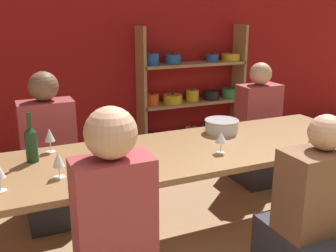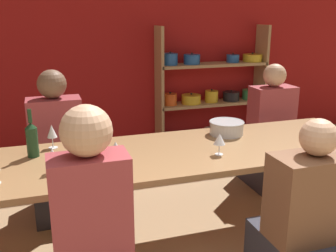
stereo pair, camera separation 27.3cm
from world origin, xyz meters
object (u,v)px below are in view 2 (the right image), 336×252
person_far_b (58,163)px  wine_glass_white_a (52,132)px  wine_glass_white_b (100,125)px  person_near_c (306,246)px  wine_glass_red_a (323,129)px  wine_glass_empty_a (116,148)px  shelf_unit (212,99)px  mixing_bowl (227,127)px  wine_glass_white_d (220,140)px  person_far_a (270,142)px  dining_table (172,161)px  wine_bottle_green (32,139)px  wine_glass_white_c (52,156)px

person_far_b → wine_glass_white_a: bearing=85.3°
wine_glass_white_b → person_near_c: (0.94, -1.20, -0.45)m
wine_glass_red_a → wine_glass_empty_a: (-1.47, 0.08, -0.01)m
shelf_unit → mixing_bowl: 2.06m
mixing_bowl → wine_glass_white_d: size_ratio=1.85×
wine_glass_empty_a → wine_glass_white_b: size_ratio=0.88×
person_far_a → dining_table: bearing=30.6°
dining_table → wine_glass_empty_a: bearing=-162.3°
wine_glass_white_a → person_far_a: 2.10m
wine_glass_empty_a → person_near_c: person_near_c is taller
wine_glass_red_a → wine_glass_white_a: bearing=163.8°
shelf_unit → person_far_a: (-0.02, -1.40, -0.13)m
person_far_b → person_near_c: (1.24, -1.59, -0.04)m
wine_bottle_green → wine_glass_white_a: wine_bottle_green is taller
wine_bottle_green → wine_glass_empty_a: bearing=-32.6°
wine_glass_empty_a → wine_glass_white_d: 0.69m
mixing_bowl → wine_glass_red_a: 0.70m
dining_table → wine_glass_white_c: 0.82m
dining_table → shelf_unit: bearing=59.5°
wine_glass_empty_a → wine_glass_white_b: (-0.02, 0.50, 0.01)m
wine_glass_red_a → wine_glass_white_a: (-1.83, 0.53, -0.01)m
dining_table → person_far_b: (-0.74, 0.75, -0.21)m
dining_table → wine_glass_red_a: (1.05, -0.22, 0.20)m
wine_bottle_green → wine_glass_white_b: 0.50m
dining_table → wine_glass_white_b: bearing=140.1°
mixing_bowl → wine_glass_empty_a: size_ratio=1.80×
mixing_bowl → wine_bottle_green: size_ratio=0.85×
dining_table → person_far_b: person_far_b is taller
dining_table → person_near_c: person_near_c is taller
person_far_b → wine_glass_empty_a: bearing=110.2°
mixing_bowl → wine_glass_white_d: bearing=-122.0°
person_far_a → wine_glass_white_b: bearing=12.4°
wine_glass_white_a → wine_glass_empty_a: (0.36, -0.45, -0.01)m
wine_glass_white_b → wine_glass_empty_a: bearing=-87.2°
dining_table → wine_glass_white_c: size_ratio=19.03×
wine_glass_white_c → person_far_b: size_ratio=0.13×
dining_table → wine_glass_white_a: size_ratio=17.72×
wine_bottle_green → person_far_a: person_far_a is taller
wine_glass_white_c → mixing_bowl: bearing=16.0°
wine_glass_empty_a → person_far_b: bearing=110.2°
person_far_b → person_near_c: 2.02m
wine_glass_white_b → person_far_a: bearing=12.4°
wine_glass_white_d → mixing_bowl: bearing=58.0°
wine_glass_white_a → wine_glass_white_c: wine_glass_white_a is taller
mixing_bowl → person_far_a: 0.95m
wine_glass_white_c → person_far_a: 2.25m
wine_bottle_green → wine_glass_white_c: bearing=-70.6°
person_far_b → wine_bottle_green: bearing=73.9°
shelf_unit → wine_glass_white_b: 2.47m
person_far_a → wine_glass_empty_a: bearing=27.6°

